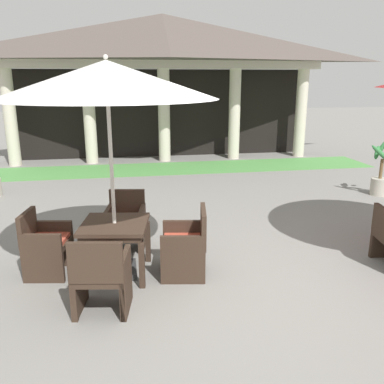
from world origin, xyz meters
name	(u,v)px	position (x,y,z in m)	size (l,w,h in m)	color
ground_plane	(236,285)	(0.00, 0.00, 0.00)	(60.00, 60.00, 0.00)	gray
background_pavilion	(163,50)	(0.00, 8.39, 3.36)	(10.22, 2.77, 4.35)	beige
lawn_strip	(169,168)	(0.00, 7.09, 0.00)	(12.02, 1.75, 0.01)	#519347
patio_table_mid_left	(115,230)	(-1.49, 0.60, 0.62)	(0.97, 0.97, 0.72)	#38281E
patio_umbrella_mid_left	(107,81)	(-1.49, 0.60, 2.50)	(2.68, 2.68, 2.81)	#2D2D2D
patio_chair_mid_left_south	(101,277)	(-1.64, -0.32, 0.43)	(0.67, 0.62, 0.92)	#38281E
patio_chair_mid_left_north	(126,222)	(-1.34, 1.52, 0.40)	(0.65, 0.60, 0.87)	#38281E
patio_chair_mid_left_east	(187,245)	(-0.57, 0.44, 0.41)	(0.67, 0.72, 0.91)	#38281E
patio_chair_mid_left_west	(45,245)	(-2.41, 0.75, 0.41)	(0.62, 0.63, 0.87)	#38281E
potted_palm_right_edge	(381,176)	(4.31, 3.50, 0.45)	(0.60, 0.59, 1.28)	#B2AD9E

